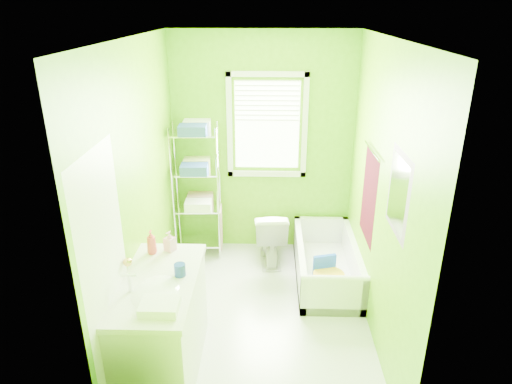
{
  "coord_description": "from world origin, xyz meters",
  "views": [
    {
      "loc": [
        0.09,
        -3.67,
        2.84
      ],
      "look_at": [
        -0.04,
        0.25,
        1.22
      ],
      "focal_mm": 32.0,
      "sensor_mm": 36.0,
      "label": 1
    }
  ],
  "objects_px": {
    "bathtub": "(326,267)",
    "toilet": "(270,235)",
    "wire_shelf_unit": "(198,176)",
    "vanity": "(162,324)"
  },
  "relations": [
    {
      "from": "bathtub",
      "to": "wire_shelf_unit",
      "type": "xyz_separation_m",
      "value": [
        -1.46,
        0.55,
        0.85
      ]
    },
    {
      "from": "bathtub",
      "to": "toilet",
      "type": "bearing_deg",
      "value": 148.91
    },
    {
      "from": "toilet",
      "to": "wire_shelf_unit",
      "type": "distance_m",
      "value": 1.08
    },
    {
      "from": "vanity",
      "to": "wire_shelf_unit",
      "type": "bearing_deg",
      "value": 89.22
    },
    {
      "from": "wire_shelf_unit",
      "to": "bathtub",
      "type": "bearing_deg",
      "value": -20.74
    },
    {
      "from": "wire_shelf_unit",
      "to": "vanity",
      "type": "bearing_deg",
      "value": -90.78
    },
    {
      "from": "bathtub",
      "to": "toilet",
      "type": "relative_size",
      "value": 2.09
    },
    {
      "from": "toilet",
      "to": "vanity",
      "type": "bearing_deg",
      "value": 59.55
    },
    {
      "from": "vanity",
      "to": "bathtub",
      "type": "bearing_deg",
      "value": 43.29
    },
    {
      "from": "bathtub",
      "to": "wire_shelf_unit",
      "type": "bearing_deg",
      "value": 159.26
    }
  ]
}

